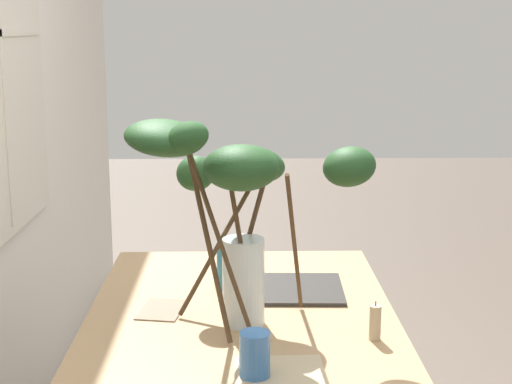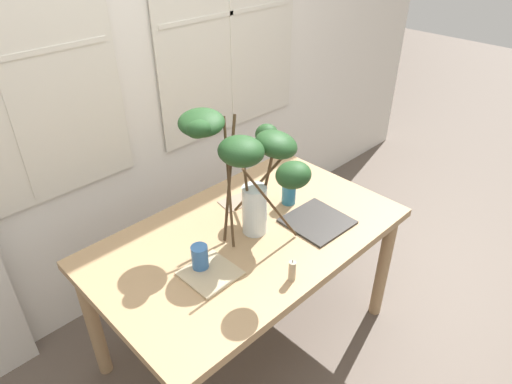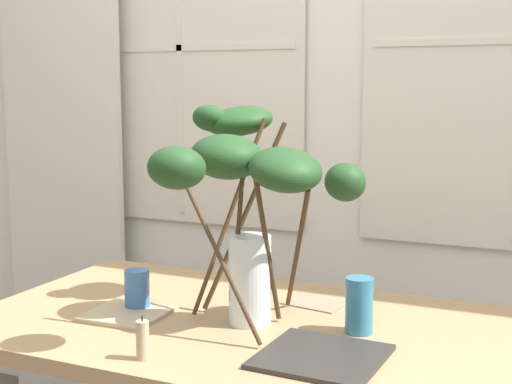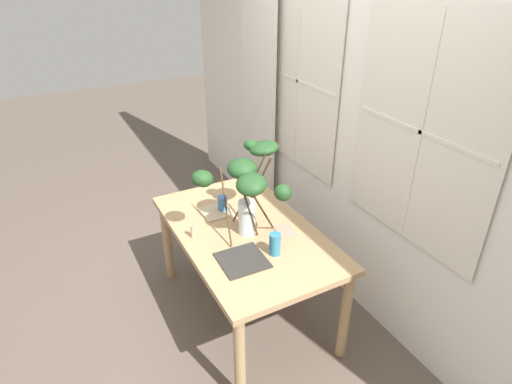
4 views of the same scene
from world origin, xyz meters
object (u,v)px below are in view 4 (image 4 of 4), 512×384
Objects in this scene: dining_table at (245,240)px; plate_square_right at (242,260)px; vase_with_branches at (248,181)px; drinking_glass_blue_right at (275,244)px; pillar_candle at (193,231)px; drinking_glass_blue_left at (223,203)px; plate_square_left at (216,212)px.

plate_square_right reaches higher than dining_table.
vase_with_branches is 4.71× the size of drinking_glass_blue_right.
vase_with_branches reaches higher than plate_square_right.
pillar_candle is at bearing -136.54° from drinking_glass_blue_right.
drinking_glass_blue_right is 0.56m from pillar_candle.
vase_with_branches is at bearing 7.23° from drinking_glass_blue_left.
dining_table is 13.82× the size of pillar_candle.
plate_square_left is at bearing -168.38° from drinking_glass_blue_right.
dining_table is 0.36m from plate_square_right.
vase_with_branches reaches higher than drinking_glass_blue_left.
drinking_glass_blue_right reaches higher than drinking_glass_blue_left.
drinking_glass_blue_left reaches higher than pillar_candle.
drinking_glass_blue_right reaches higher than dining_table.
vase_with_branches is 0.50m from pillar_candle.
drinking_glass_blue_right is at bearing 43.46° from pillar_candle.
plate_square_right is (0.28, -0.18, -0.38)m from vase_with_branches.
drinking_glass_blue_left is at bearing -172.77° from vase_with_branches.
pillar_candle is (-0.41, -0.39, -0.03)m from drinking_glass_blue_right.
dining_table is 0.34m from drinking_glass_blue_left.
plate_square_left is 0.34m from pillar_candle.
drinking_glass_blue_left is at bearing -174.39° from dining_table.
plate_square_left is at bearing -163.61° from dining_table.
plate_square_left is at bearing 130.50° from pillar_candle.
drinking_glass_blue_right is at bearing 82.59° from plate_square_right.
dining_table is 9.91× the size of drinking_glass_blue_right.
vase_with_branches is 0.50m from plate_square_right.
dining_table is at bearing -153.65° from vase_with_branches.
plate_square_right is (0.60, -0.14, -0.05)m from drinking_glass_blue_left.
dining_table is 0.33m from plate_square_left.
plate_square_right is 0.42m from pillar_candle.
dining_table is at bearing 150.26° from plate_square_right.
drinking_glass_blue_left is 0.39m from pillar_candle.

